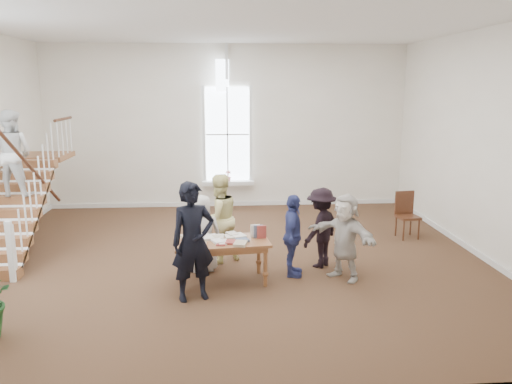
{
  "coord_description": "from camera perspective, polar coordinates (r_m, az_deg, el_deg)",
  "views": [
    {
      "loc": [
        -0.17,
        -9.5,
        3.38
      ],
      "look_at": [
        0.52,
        0.4,
        1.26
      ],
      "focal_mm": 35.0,
      "sensor_mm": 36.0,
      "label": 1
    }
  ],
  "objects": [
    {
      "name": "ground",
      "position": [
        10.08,
        -2.8,
        -7.55
      ],
      "size": [
        10.0,
        10.0,
        0.0
      ],
      "primitive_type": "plane",
      "color": "#422F1A",
      "rests_on": "ground"
    },
    {
      "name": "room_shell",
      "position": [
        14.21,
        -3.2,
        -0.07
      ],
      "size": [
        10.49,
        10.0,
        10.0
      ],
      "color": "silver",
      "rests_on": "ground"
    },
    {
      "name": "staircase",
      "position": [
        11.2,
        -25.8,
        1.8
      ],
      "size": [
        1.1,
        4.1,
        2.92
      ],
      "color": "brown",
      "rests_on": "ground"
    },
    {
      "name": "library_table",
      "position": [
        8.69,
        -4.01,
        -6.07
      ],
      "size": [
        1.7,
        0.99,
        0.82
      ],
      "rotation": [
        0.0,
        0.0,
        0.11
      ],
      "color": "brown",
      "rests_on": "ground"
    },
    {
      "name": "police_officer",
      "position": [
        7.99,
        -7.21,
        -5.65
      ],
      "size": [
        0.82,
        0.67,
        1.93
      ],
      "primitive_type": "imported",
      "rotation": [
        0.0,
        0.0,
        0.33
      ],
      "color": "black",
      "rests_on": "ground"
    },
    {
      "name": "elderly_woman",
      "position": [
        9.25,
        -6.13,
        -4.75
      ],
      "size": [
        0.75,
        0.53,
        1.44
      ],
      "primitive_type": "imported",
      "rotation": [
        0.0,
        0.0,
        3.25
      ],
      "color": "beige",
      "rests_on": "ground"
    },
    {
      "name": "person_yellow",
      "position": [
        9.69,
        -4.27,
        -3.02
      ],
      "size": [
        1.06,
        0.99,
        1.74
      ],
      "primitive_type": "imported",
      "rotation": [
        0.0,
        0.0,
        3.67
      ],
      "color": "#F7EC9A",
      "rests_on": "ground"
    },
    {
      "name": "woman_cluster_a",
      "position": [
        8.98,
        4.21,
        -5.01
      ],
      "size": [
        0.52,
        0.93,
        1.5
      ],
      "primitive_type": "imported",
      "rotation": [
        0.0,
        0.0,
        1.39
      ],
      "color": "navy",
      "rests_on": "ground"
    },
    {
      "name": "woman_cluster_b",
      "position": [
        9.5,
        7.42,
        -4.06
      ],
      "size": [
        1.08,
        1.11,
        1.52
      ],
      "primitive_type": "imported",
      "rotation": [
        0.0,
        0.0,
        3.97
      ],
      "color": "black",
      "rests_on": "ground"
    },
    {
      "name": "woman_cluster_c",
      "position": [
        8.96,
        10.13,
        -5.06
      ],
      "size": [
        1.26,
        1.41,
        1.55
      ],
      "primitive_type": "imported",
      "rotation": [
        0.0,
        0.0,
        5.39
      ],
      "color": "beige",
      "rests_on": "ground"
    },
    {
      "name": "side_chair",
      "position": [
        11.8,
        16.79,
        -2.17
      ],
      "size": [
        0.51,
        0.51,
        1.04
      ],
      "rotation": [
        0.0,
        0.0,
        0.14
      ],
      "color": "#391F0F",
      "rests_on": "ground"
    }
  ]
}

